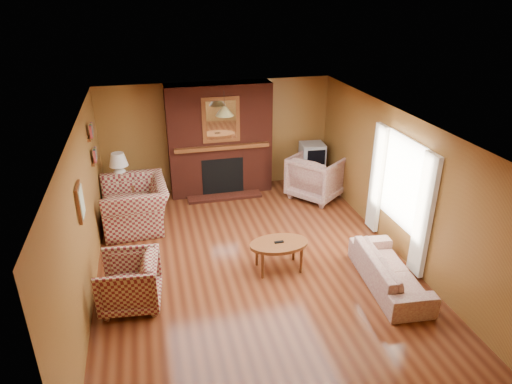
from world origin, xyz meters
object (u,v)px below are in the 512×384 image
object	(u,v)px
plaid_loveseat	(135,205)
floral_sofa	(390,271)
plaid_armchair	(129,282)
table_lamp	(119,166)
fireplace	(220,141)
side_table	(123,197)
crt_tv	(312,154)
coffee_table	(279,246)
floral_armchair	(317,177)
tv_stand	(311,174)

from	to	relation	value
plaid_loveseat	floral_sofa	distance (m)	4.74
plaid_loveseat	plaid_armchair	xyz separation A→B (m)	(-0.10, -2.42, -0.06)
plaid_loveseat	table_lamp	world-z (taller)	table_lamp
fireplace	plaid_armchair	bearing A→B (deg)	-118.30
side_table	crt_tv	distance (m)	4.19
crt_tv	plaid_armchair	bearing A→B (deg)	-139.38
floral_sofa	plaid_armchair	bearing A→B (deg)	88.08
fireplace	floral_sofa	world-z (taller)	fireplace
plaid_armchair	crt_tv	world-z (taller)	crt_tv
coffee_table	table_lamp	size ratio (longest dim) A/B	1.57
side_table	plaid_loveseat	bearing A→B (deg)	-69.37
fireplace	floral_armchair	distance (m)	2.22
side_table	crt_tv	world-z (taller)	crt_tv
crt_tv	plaid_loveseat	bearing A→B (deg)	-165.50
plaid_loveseat	coffee_table	size ratio (longest dim) A/B	1.43
fireplace	side_table	bearing A→B (deg)	-165.71
fireplace	coffee_table	bearing A→B (deg)	-83.44
fireplace	floral_armchair	bearing A→B (deg)	-22.00
crt_tv	table_lamp	bearing A→B (deg)	-175.26
floral_armchair	crt_tv	xyz separation A→B (m)	(0.10, 0.60, 0.30)
coffee_table	side_table	xyz separation A→B (m)	(-2.48, 2.73, -0.11)
floral_armchair	table_lamp	distance (m)	4.09
plaid_loveseat	crt_tv	world-z (taller)	crt_tv
tv_stand	side_table	bearing A→B (deg)	179.32
fireplace	plaid_loveseat	distance (m)	2.33
fireplace	plaid_armchair	xyz separation A→B (m)	(-1.95, -3.62, -0.80)
floral_sofa	side_table	size ratio (longest dim) A/B	2.71
fireplace	table_lamp	xyz separation A→B (m)	(-2.10, -0.53, -0.19)
plaid_loveseat	crt_tv	distance (m)	4.04
floral_armchair	side_table	bearing A→B (deg)	47.96
floral_armchair	fireplace	bearing A→B (deg)	29.54
tv_stand	plaid_loveseat	bearing A→B (deg)	-170.92
table_lamp	tv_stand	xyz separation A→B (m)	(4.15, 0.35, -0.73)
side_table	table_lamp	bearing A→B (deg)	0.00
plaid_loveseat	plaid_armchair	distance (m)	2.43
coffee_table	plaid_loveseat	bearing A→B (deg)	137.18
plaid_armchair	crt_tv	bearing A→B (deg)	136.36
plaid_armchair	floral_sofa	world-z (taller)	plaid_armchair
fireplace	side_table	distance (m)	2.33
tv_stand	floral_armchair	bearing A→B (deg)	-105.09
table_lamp	crt_tv	size ratio (longest dim) A/B	1.10
floral_sofa	side_table	distance (m)	5.35
side_table	tv_stand	xyz separation A→B (m)	(4.15, 0.35, -0.06)
tv_stand	crt_tv	world-z (taller)	crt_tv
plaid_armchair	crt_tv	xyz separation A→B (m)	(4.00, 3.43, 0.39)
floral_sofa	table_lamp	distance (m)	5.40
plaid_loveseat	side_table	world-z (taller)	plaid_loveseat
floral_sofa	crt_tv	world-z (taller)	crt_tv
fireplace	crt_tv	world-z (taller)	fireplace
plaid_loveseat	side_table	distance (m)	0.72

